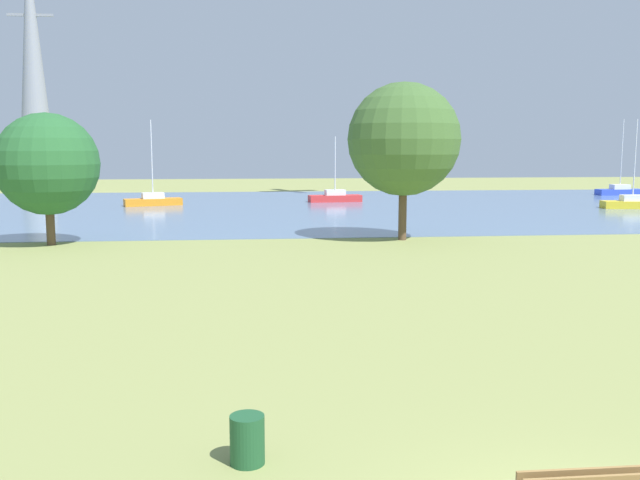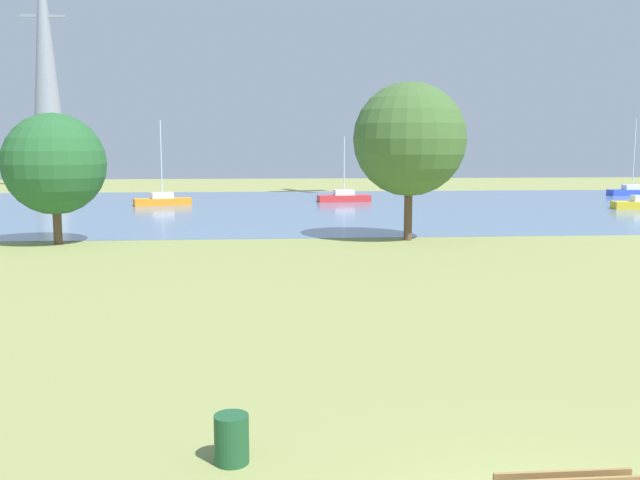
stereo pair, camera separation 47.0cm
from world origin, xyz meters
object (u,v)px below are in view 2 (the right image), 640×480
(litter_bin, at_px, (232,439))
(sailboat_blue, at_px, (632,191))
(sailboat_orange, at_px, (162,200))
(tree_east_far, at_px, (54,164))
(electricity_pylon, at_px, (46,66))
(tree_east_near, at_px, (409,139))
(sailboat_red, at_px, (344,197))

(litter_bin, distance_m, sailboat_blue, 69.84)
(sailboat_orange, height_order, tree_east_far, sailboat_orange)
(tree_east_far, xyz_separation_m, electricity_pylon, (-14.83, 49.67, 10.36))
(sailboat_blue, distance_m, tree_east_far, 58.46)
(litter_bin, bearing_deg, electricity_pylon, 108.23)
(litter_bin, height_order, sailboat_blue, sailboat_blue)
(litter_bin, relative_size, sailboat_orange, 0.11)
(tree_east_near, bearing_deg, sailboat_red, 90.95)
(sailboat_orange, height_order, tree_east_near, tree_east_near)
(sailboat_orange, distance_m, sailboat_blue, 47.43)
(litter_bin, xyz_separation_m, sailboat_blue, (38.58, 58.22, 0.07))
(litter_bin, distance_m, tree_east_near, 27.94)
(sailboat_orange, xyz_separation_m, tree_east_near, (16.46, -23.71, 4.95))
(electricity_pylon, bearing_deg, sailboat_blue, -15.43)
(tree_east_far, distance_m, tree_east_near, 18.51)
(sailboat_orange, height_order, sailboat_blue, sailboat_blue)
(tree_east_far, bearing_deg, sailboat_blue, 33.43)
(sailboat_orange, bearing_deg, electricity_pylon, 123.06)
(litter_bin, bearing_deg, tree_east_near, 72.31)
(litter_bin, height_order, sailboat_red, sailboat_red)
(litter_bin, relative_size, sailboat_blue, 0.10)
(tree_east_near, bearing_deg, sailboat_blue, 46.67)
(sailboat_blue, height_order, electricity_pylon, electricity_pylon)
(tree_east_near, bearing_deg, tree_east_far, -179.69)
(sailboat_blue, xyz_separation_m, tree_east_far, (-48.69, -32.14, 3.68))
(tree_east_far, distance_m, electricity_pylon, 52.86)
(litter_bin, distance_m, electricity_pylon, 80.99)
(litter_bin, bearing_deg, sailboat_orange, 99.23)
(litter_bin, bearing_deg, tree_east_far, 111.19)
(sailboat_red, bearing_deg, sailboat_blue, 10.74)
(tree_east_far, relative_size, tree_east_near, 0.80)
(sailboat_red, relative_size, electricity_pylon, 0.20)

